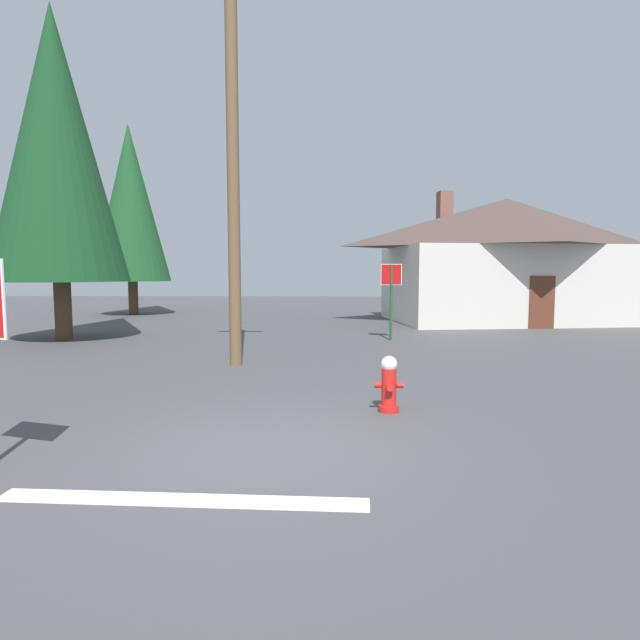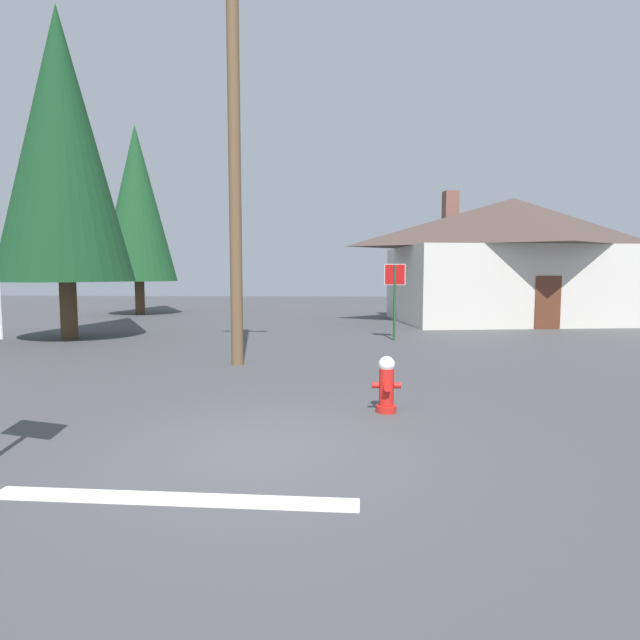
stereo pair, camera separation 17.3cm
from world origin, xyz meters
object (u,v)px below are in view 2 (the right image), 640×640
Objects in this scene: stop_sign_far at (395,287)px; house at (512,258)px; pine_tree_tall_left at (61,146)px; pine_tree_mid_left at (137,204)px; fire_hydrant at (387,385)px; utility_pole at (234,144)px.

house is at bearing 49.74° from stop_sign_far.
pine_tree_tall_left is 9.98m from pine_tree_mid_left.
pine_tree_mid_left is at bearing 99.42° from pine_tree_tall_left.
utility_pole reaches higher than fire_hydrant.
fire_hydrant is 0.08× the size of house.
fire_hydrant is 0.09× the size of utility_pole.
house is at bearing 66.78° from fire_hydrant.
fire_hydrant is at bearing -113.22° from house.
pine_tree_tall_left is at bearing -80.58° from pine_tree_mid_left.
pine_tree_tall_left is (-6.36, 4.34, 1.05)m from utility_pole.
pine_tree_mid_left is at bearing 121.51° from fire_hydrant.
stop_sign_far is 8.76m from house.
utility_pole is 1.02× the size of pine_tree_mid_left.
house is 1.19× the size of pine_tree_mid_left.
pine_tree_tall_left is (-9.50, 8.32, 5.63)m from fire_hydrant.
house reaches higher than fire_hydrant.
utility_pole reaches higher than stop_sign_far.
utility_pole is at bearing -34.30° from pine_tree_tall_left.
utility_pole reaches higher than pine_tree_mid_left.
utility_pole is 16.27m from pine_tree_mid_left.
pine_tree_tall_left is at bearing -156.84° from house.
utility_pole is 14.94m from house.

